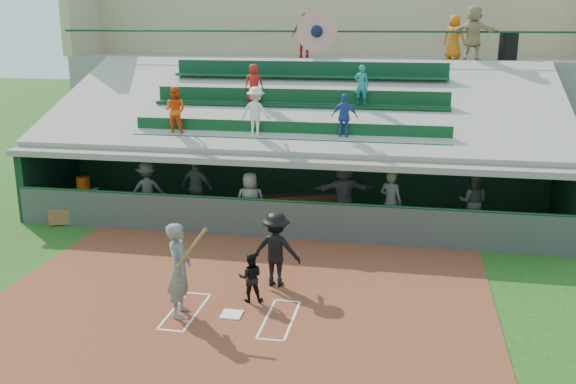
% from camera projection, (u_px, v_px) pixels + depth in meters
% --- Properties ---
extents(ground, '(100.00, 100.00, 0.00)m').
position_uv_depth(ground, '(232.00, 316.00, 13.48)').
color(ground, '#1E4B15').
rests_on(ground, ground).
extents(dirt_slab, '(11.00, 9.00, 0.02)m').
position_uv_depth(dirt_slab, '(238.00, 305.00, 13.95)').
color(dirt_slab, brown).
rests_on(dirt_slab, ground).
extents(home_plate, '(0.43, 0.43, 0.03)m').
position_uv_depth(home_plate, '(232.00, 314.00, 13.47)').
color(home_plate, white).
rests_on(home_plate, dirt_slab).
extents(batters_box_chalk, '(2.65, 1.85, 0.01)m').
position_uv_depth(batters_box_chalk, '(232.00, 315.00, 13.47)').
color(batters_box_chalk, silver).
rests_on(batters_box_chalk, dirt_slab).
extents(dugout_floor, '(16.00, 3.50, 0.04)m').
position_uv_depth(dugout_floor, '(290.00, 220.00, 19.87)').
color(dugout_floor, gray).
rests_on(dugout_floor, ground).
extents(concourse_slab, '(20.00, 3.00, 4.60)m').
position_uv_depth(concourse_slab, '(321.00, 115.00, 25.68)').
color(concourse_slab, gray).
rests_on(concourse_slab, ground).
extents(grandstand, '(20.40, 10.40, 7.80)m').
position_uv_depth(grandstand, '(310.00, 128.00, 22.85)').
color(grandstand, '#464A46').
rests_on(grandstand, ground).
extents(batter_at_plate, '(0.89, 0.80, 2.02)m').
position_uv_depth(batter_at_plate, '(179.00, 270.00, 13.23)').
color(batter_at_plate, '#5B5E58').
rests_on(batter_at_plate, dirt_slab).
extents(catcher, '(0.62, 0.53, 1.11)m').
position_uv_depth(catcher, '(251.00, 277.00, 14.01)').
color(catcher, black).
rests_on(catcher, dirt_slab).
extents(home_umpire, '(1.17, 0.71, 1.76)m').
position_uv_depth(home_umpire, '(276.00, 249.00, 14.80)').
color(home_umpire, black).
rests_on(home_umpire, dirt_slab).
extents(dugout_bench, '(14.19, 6.36, 0.46)m').
position_uv_depth(dugout_bench, '(294.00, 202.00, 20.93)').
color(dugout_bench, '#905B34').
rests_on(dugout_bench, dugout_floor).
extents(white_table, '(0.98, 0.86, 0.71)m').
position_uv_depth(white_table, '(85.00, 201.00, 20.55)').
color(white_table, white).
rests_on(white_table, dugout_floor).
extents(water_cooler, '(0.42, 0.42, 0.42)m').
position_uv_depth(water_cooler, '(83.00, 183.00, 20.46)').
color(water_cooler, '#D9520C').
rests_on(water_cooler, white_table).
extents(dugout_player_a, '(1.29, 1.03, 1.75)m').
position_uv_depth(dugout_player_a, '(147.00, 190.00, 19.88)').
color(dugout_player_a, '#535550').
rests_on(dugout_player_a, dugout_floor).
extents(dugout_player_b, '(1.21, 0.78, 1.91)m').
position_uv_depth(dugout_player_b, '(197.00, 187.00, 19.86)').
color(dugout_player_b, '#50534E').
rests_on(dugout_player_b, dugout_floor).
extents(dugout_player_c, '(0.95, 0.70, 1.78)m').
position_uv_depth(dugout_player_c, '(250.00, 202.00, 18.51)').
color(dugout_player_c, '#5F615C').
rests_on(dugout_player_c, dugout_floor).
extents(dugout_player_d, '(1.88, 1.00, 1.94)m').
position_uv_depth(dugout_player_d, '(344.00, 192.00, 19.28)').
color(dugout_player_d, '#575A55').
rests_on(dugout_player_d, dugout_floor).
extents(dugout_player_e, '(0.78, 0.66, 1.82)m').
position_uv_depth(dugout_player_e, '(391.00, 202.00, 18.46)').
color(dugout_player_e, '#5C5F5A').
rests_on(dugout_player_e, dugout_floor).
extents(dugout_player_f, '(0.91, 0.77, 1.69)m').
position_uv_depth(dugout_player_f, '(473.00, 202.00, 18.68)').
color(dugout_player_f, '#50524E').
rests_on(dugout_player_f, dugout_floor).
extents(trash_bin, '(0.67, 0.67, 1.00)m').
position_uv_depth(trash_bin, '(508.00, 46.00, 23.05)').
color(trash_bin, black).
rests_on(trash_bin, concourse_slab).
extents(concourse_staff_a, '(1.03, 0.59, 1.66)m').
position_uv_depth(concourse_staff_a, '(305.00, 36.00, 24.33)').
color(concourse_staff_a, red).
rests_on(concourse_staff_a, concourse_slab).
extents(concourse_staff_b, '(0.90, 0.73, 1.60)m').
position_uv_depth(concourse_staff_b, '(454.00, 37.00, 23.49)').
color(concourse_staff_b, orange).
rests_on(concourse_staff_b, concourse_slab).
extents(concourse_staff_c, '(1.85, 1.24, 1.91)m').
position_uv_depth(concourse_staff_c, '(474.00, 33.00, 22.45)').
color(concourse_staff_c, tan).
rests_on(concourse_staff_c, concourse_slab).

